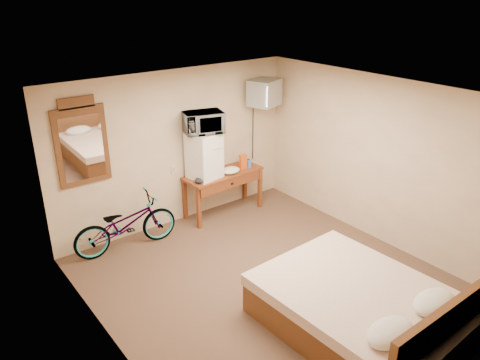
# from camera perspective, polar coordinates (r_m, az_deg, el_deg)

# --- Properties ---
(room) EXTENTS (4.60, 4.64, 2.50)m
(room) POSITION_cam_1_polar(r_m,az_deg,el_deg) (5.77, 3.86, -2.11)
(room) COLOR brown
(room) RESTS_ON ground
(desk) EXTENTS (1.39, 0.58, 0.75)m
(desk) POSITION_cam_1_polar(r_m,az_deg,el_deg) (7.86, -1.91, 0.06)
(desk) COLOR brown
(desk) RESTS_ON floor
(mini_fridge) EXTENTS (0.53, 0.52, 0.76)m
(mini_fridge) POSITION_cam_1_polar(r_m,az_deg,el_deg) (7.54, -4.38, 3.02)
(mini_fridge) COLOR white
(mini_fridge) RESTS_ON desk
(microwave) EXTENTS (0.70, 0.57, 0.33)m
(microwave) POSITION_cam_1_polar(r_m,az_deg,el_deg) (7.37, -4.51, 7.01)
(microwave) COLOR white
(microwave) RESTS_ON mini_fridge
(snack_bag) EXTENTS (0.13, 0.08, 0.25)m
(snack_bag) POSITION_cam_1_polar(r_m,az_deg,el_deg) (7.97, 0.38, 2.27)
(snack_bag) COLOR #CF4F12
(snack_bag) RESTS_ON desk
(blue_cup) EXTENTS (0.07, 0.07, 0.12)m
(blue_cup) POSITION_cam_1_polar(r_m,az_deg,el_deg) (8.03, 1.16, 1.96)
(blue_cup) COLOR blue
(blue_cup) RESTS_ON desk
(cloth_cream) EXTENTS (0.33, 0.25, 0.10)m
(cloth_cream) POSITION_cam_1_polar(r_m,az_deg,el_deg) (7.79, -1.14, 1.19)
(cloth_cream) COLOR white
(cloth_cream) RESTS_ON desk
(cloth_dark_a) EXTENTS (0.24, 0.18, 0.09)m
(cloth_dark_a) POSITION_cam_1_polar(r_m,az_deg,el_deg) (7.45, -4.71, 0.02)
(cloth_dark_a) COLOR black
(cloth_dark_a) RESTS_ON desk
(cloth_dark_b) EXTENTS (0.20, 0.16, 0.09)m
(cloth_dark_b) POSITION_cam_1_polar(r_m,az_deg,el_deg) (8.20, 0.66, 2.29)
(cloth_dark_b) COLOR black
(cloth_dark_b) RESTS_ON desk
(crt_television) EXTENTS (0.61, 0.66, 0.44)m
(crt_television) POSITION_cam_1_polar(r_m,az_deg,el_deg) (7.98, 2.98, 10.59)
(crt_television) COLOR black
(crt_television) RESTS_ON room
(wall_mirror) EXTENTS (0.73, 0.04, 1.25)m
(wall_mirror) POSITION_cam_1_polar(r_m,az_deg,el_deg) (6.79, -18.75, 4.28)
(wall_mirror) COLOR brown
(wall_mirror) RESTS_ON room
(bicycle) EXTENTS (1.60, 0.68, 0.82)m
(bicycle) POSITION_cam_1_polar(r_m,az_deg,el_deg) (7.11, -13.78, -5.25)
(bicycle) COLOR black
(bicycle) RESTS_ON floor
(bed) EXTENTS (1.74, 2.27, 0.90)m
(bed) POSITION_cam_1_polar(r_m,az_deg,el_deg) (5.63, 14.86, -15.11)
(bed) COLOR brown
(bed) RESTS_ON floor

